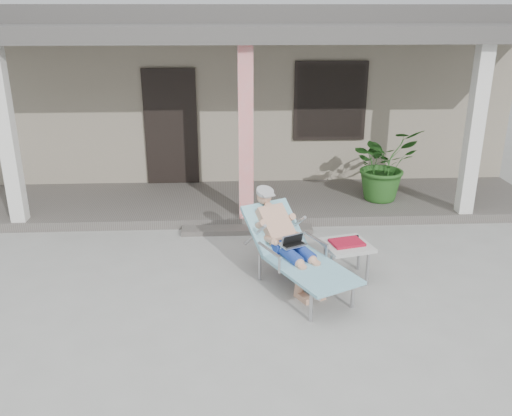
{
  "coord_description": "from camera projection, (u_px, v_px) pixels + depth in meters",
  "views": [
    {
      "loc": [
        -0.26,
        -5.83,
        3.22
      ],
      "look_at": [
        0.07,
        0.6,
        0.85
      ],
      "focal_mm": 38.0,
      "sensor_mm": 36.0,
      "label": 1
    }
  ],
  "objects": [
    {
      "name": "porch_overhang",
      "position": [
        243.0,
        39.0,
        8.39
      ],
      "size": [
        10.0,
        2.3,
        2.85
      ],
      "color": "silver",
      "rests_on": "porch_deck"
    },
    {
      "name": "potted_palm",
      "position": [
        384.0,
        164.0,
        9.12
      ],
      "size": [
        1.4,
        1.33,
        1.24
      ],
      "primitive_type": "imported",
      "rotation": [
        0.0,
        0.0,
        0.41
      ],
      "color": "#26591E",
      "rests_on": "porch_deck"
    },
    {
      "name": "side_table",
      "position": [
        347.0,
        247.0,
        6.77
      ],
      "size": [
        0.68,
        0.68,
        0.5
      ],
      "rotation": [
        0.0,
        0.0,
        0.24
      ],
      "color": "#B7B7B2",
      "rests_on": "ground"
    },
    {
      "name": "porch_deck",
      "position": [
        245.0,
        202.0,
        9.38
      ],
      "size": [
        10.0,
        2.0,
        0.15
      ],
      "primitive_type": "cube",
      "color": "#605B56",
      "rests_on": "ground"
    },
    {
      "name": "house",
      "position": [
        239.0,
        83.0,
        12.1
      ],
      "size": [
        10.4,
        5.4,
        3.3
      ],
      "color": "gray",
      "rests_on": "ground"
    },
    {
      "name": "porch_step",
      "position": [
        247.0,
        230.0,
        8.31
      ],
      "size": [
        2.0,
        0.3,
        0.07
      ],
      "primitive_type": "cube",
      "color": "#605B56",
      "rests_on": "ground"
    },
    {
      "name": "lounger",
      "position": [
        291.0,
        230.0,
        6.53
      ],
      "size": [
        1.37,
        1.84,
        1.16
      ],
      "rotation": [
        0.0,
        0.0,
        0.46
      ],
      "color": "#B7B7BC",
      "rests_on": "ground"
    },
    {
      "name": "ground",
      "position": [
        253.0,
        290.0,
        6.59
      ],
      "size": [
        60.0,
        60.0,
        0.0
      ],
      "primitive_type": "plane",
      "color": "#9E9E99",
      "rests_on": "ground"
    }
  ]
}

